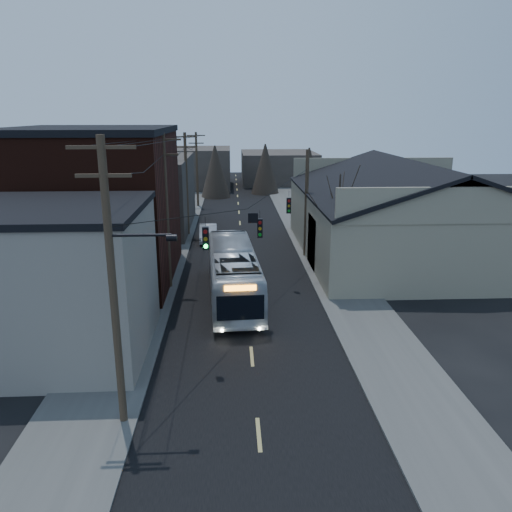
% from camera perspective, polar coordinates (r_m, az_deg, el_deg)
% --- Properties ---
extents(ground, '(160.00, 160.00, 0.00)m').
position_cam_1_polar(ground, '(17.49, 0.71, -23.57)').
color(ground, black).
rests_on(ground, ground).
extents(road_surface, '(9.00, 110.00, 0.02)m').
position_cam_1_polar(road_surface, '(44.86, -1.66, 1.62)').
color(road_surface, black).
rests_on(road_surface, ground).
extents(sidewalk_left, '(4.00, 110.00, 0.12)m').
position_cam_1_polar(sidewalk_left, '(45.20, -9.93, 1.56)').
color(sidewalk_left, '#474744').
rests_on(sidewalk_left, ground).
extents(sidewalk_right, '(4.00, 110.00, 0.12)m').
position_cam_1_polar(sidewalk_right, '(45.45, 6.57, 1.77)').
color(sidewalk_right, '#474744').
rests_on(sidewalk_right, ground).
extents(building_clapboard, '(8.00, 8.00, 7.00)m').
position_cam_1_polar(building_clapboard, '(25.07, -21.65, -2.92)').
color(building_clapboard, slate).
rests_on(building_clapboard, ground).
extents(building_brick, '(10.00, 12.00, 10.00)m').
position_cam_1_polar(building_brick, '(35.22, -17.91, 5.18)').
color(building_brick, black).
rests_on(building_brick, ground).
extents(building_left_far, '(9.00, 14.00, 7.00)m').
position_cam_1_polar(building_left_far, '(50.78, -12.70, 6.95)').
color(building_left_far, '#38322C').
rests_on(building_left_far, ground).
extents(warehouse, '(16.16, 20.60, 7.73)m').
position_cam_1_polar(warehouse, '(41.74, 16.65, 3.65)').
color(warehouse, gray).
rests_on(warehouse, ground).
extents(building_far_left, '(10.00, 12.00, 6.00)m').
position_cam_1_polar(building_far_left, '(79.04, -6.66, 9.98)').
color(building_far_left, '#38322C').
rests_on(building_far_left, ground).
extents(building_far_right, '(12.00, 14.00, 5.00)m').
position_cam_1_polar(building_far_right, '(84.27, 2.56, 10.09)').
color(building_far_right, '#38322C').
rests_on(building_far_right, ground).
extents(bare_tree, '(0.40, 0.40, 7.20)m').
position_cam_1_polar(bare_tree, '(35.08, 9.36, 3.37)').
color(bare_tree, black).
rests_on(bare_tree, ground).
extents(utility_lines, '(11.24, 45.28, 10.50)m').
position_cam_1_polar(utility_lines, '(38.17, -6.23, 6.57)').
color(utility_lines, '#382B1E').
rests_on(utility_lines, ground).
extents(bus, '(3.47, 12.06, 3.32)m').
position_cam_1_polar(bus, '(30.79, -2.63, -1.96)').
color(bus, silver).
rests_on(bus, ground).
extents(parked_car, '(1.75, 4.52, 1.47)m').
position_cam_1_polar(parked_car, '(45.26, -5.48, 2.63)').
color(parked_car, '#B7BAC0').
rests_on(parked_car, ground).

